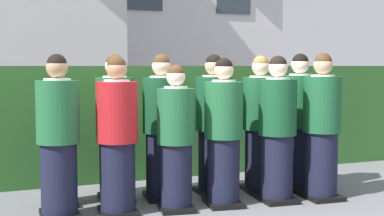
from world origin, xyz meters
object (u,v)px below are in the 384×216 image
(student_rear_row_1, at_px, (115,131))
(student_rear_row_4, at_px, (260,127))
(student_in_red_blazer, at_px, (118,140))
(student_front_row_2, at_px, (176,141))
(student_front_row_0, at_px, (58,140))
(student_rear_row_5, at_px, (299,125))
(student_front_row_4, at_px, (277,132))
(student_rear_row_3, at_px, (214,128))
(student_front_row_3, at_px, (224,136))
(student_rear_row_2, at_px, (162,130))
(student_front_row_5, at_px, (322,130))
(student_rear_row_0, at_px, (59,135))

(student_rear_row_1, relative_size, student_rear_row_4, 1.01)
(student_in_red_blazer, xyz_separation_m, student_front_row_2, (0.61, -0.06, -0.04))
(student_front_row_0, relative_size, student_rear_row_4, 1.00)
(student_in_red_blazer, xyz_separation_m, student_rear_row_5, (2.35, 0.29, 0.02))
(student_front_row_4, height_order, student_rear_row_3, student_rear_row_3)
(student_front_row_2, distance_m, student_front_row_3, 0.54)
(student_front_row_3, distance_m, student_rear_row_2, 0.75)
(student_rear_row_2, bearing_deg, student_front_row_5, -21.89)
(student_front_row_4, bearing_deg, student_rear_row_4, 83.28)
(student_rear_row_3, bearing_deg, student_rear_row_5, -8.20)
(student_rear_row_1, bearing_deg, student_rear_row_2, -11.69)
(student_rear_row_1, bearing_deg, student_front_row_5, -19.62)
(student_rear_row_4, bearing_deg, student_front_row_3, -148.18)
(student_front_row_2, relative_size, student_rear_row_5, 0.92)
(student_rear_row_3, height_order, student_rear_row_5, student_rear_row_5)
(student_front_row_3, relative_size, student_rear_row_0, 0.99)
(student_front_row_2, height_order, student_rear_row_4, student_rear_row_4)
(student_in_red_blazer, height_order, student_rear_row_4, student_rear_row_4)
(student_front_row_2, relative_size, student_rear_row_3, 0.93)
(student_front_row_4, relative_size, student_rear_row_5, 0.98)
(student_front_row_3, bearing_deg, student_rear_row_5, 16.84)
(student_front_row_0, xyz_separation_m, student_front_row_2, (1.18, -0.16, -0.05))
(student_in_red_blazer, xyz_separation_m, student_front_row_5, (2.31, -0.23, 0.02))
(student_front_row_2, distance_m, student_front_row_5, 1.71)
(student_front_row_5, bearing_deg, student_front_row_0, 173.54)
(student_rear_row_4, distance_m, student_rear_row_5, 0.52)
(student_in_red_blazer, height_order, student_front_row_4, student_front_row_4)
(student_front_row_3, xyz_separation_m, student_rear_row_4, (0.68, 0.43, 0.02))
(student_front_row_0, xyz_separation_m, student_front_row_3, (1.73, -0.18, -0.02))
(student_rear_row_3, bearing_deg, student_front_row_3, -102.54)
(student_front_row_4, bearing_deg, student_front_row_5, -8.59)
(student_front_row_5, bearing_deg, student_rear_row_0, 163.50)
(student_rear_row_0, bearing_deg, student_rear_row_5, -6.46)
(student_rear_row_1, height_order, student_rear_row_3, student_rear_row_3)
(student_front_row_2, bearing_deg, student_rear_row_0, 148.92)
(student_front_row_4, distance_m, student_rear_row_1, 1.81)
(student_rear_row_2, xyz_separation_m, student_rear_row_3, (0.64, -0.01, 0.00))
(student_front_row_2, bearing_deg, student_rear_row_3, 37.35)
(student_rear_row_2, bearing_deg, student_in_red_blazer, -144.02)
(student_rear_row_0, height_order, student_rear_row_4, student_rear_row_4)
(student_in_red_blazer, distance_m, student_front_row_3, 1.15)
(student_rear_row_0, relative_size, student_rear_row_4, 0.98)
(student_front_row_4, xyz_separation_m, student_rear_row_2, (-1.15, 0.60, 0.01))
(student_front_row_4, distance_m, student_rear_row_4, 0.50)
(student_front_row_0, height_order, student_rear_row_5, student_rear_row_5)
(student_front_row_0, height_order, student_rear_row_0, student_front_row_0)
(student_rear_row_0, xyz_separation_m, student_rear_row_5, (2.85, -0.32, 0.03))
(student_rear_row_2, height_order, student_rear_row_4, student_rear_row_2)
(student_front_row_5, xyz_separation_m, student_rear_row_5, (0.03, 0.51, 0.00))
(student_in_red_blazer, xyz_separation_m, student_front_row_4, (1.78, -0.14, 0.01))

